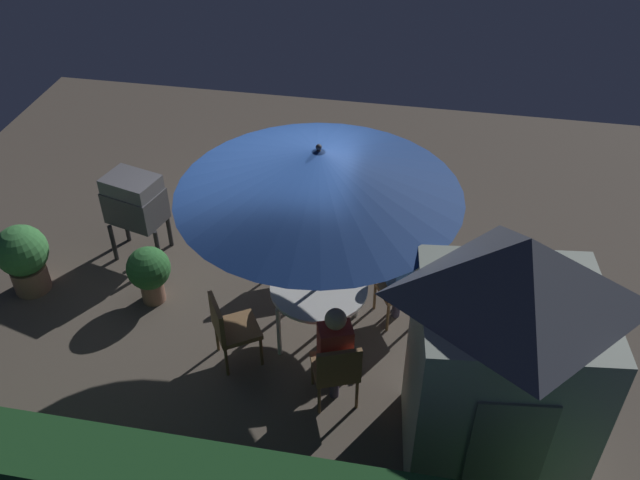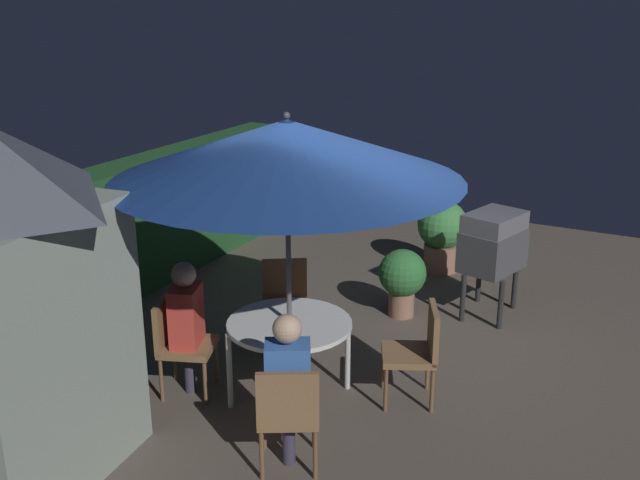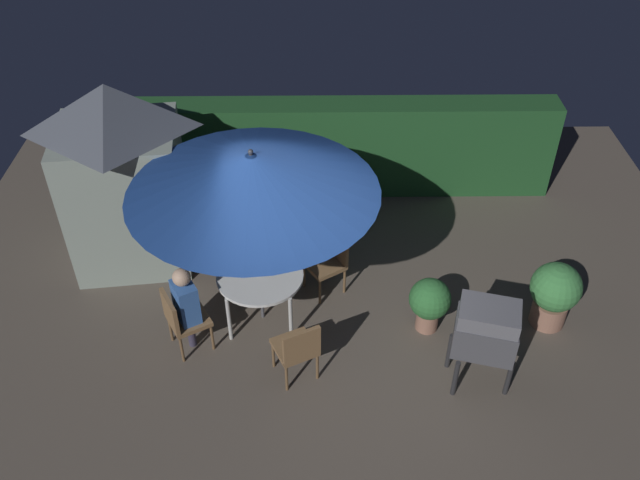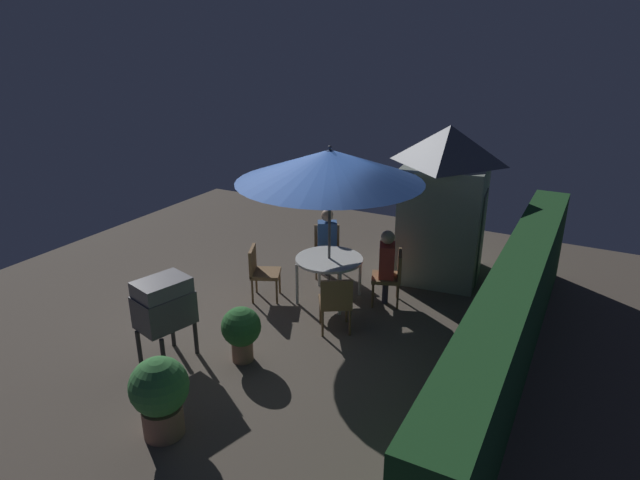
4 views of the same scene
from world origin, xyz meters
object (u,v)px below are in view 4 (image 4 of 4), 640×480
chair_toward_hedge (260,269)px  potted_plant_by_grill (241,330)px  bbq_grill (164,305)px  chair_far_side (327,247)px  patio_table (329,262)px  chair_toward_house (336,300)px  potted_plant_by_shed (160,393)px  chair_near_shed (391,274)px  person_in_red (387,259)px  person_in_blue (327,235)px  patio_umbrella (330,166)px  garden_shed (445,202)px

chair_toward_hedge → potted_plant_by_grill: bearing=26.0°
bbq_grill → chair_far_side: 3.62m
patio_table → chair_toward_house: 1.07m
patio_table → chair_toward_hedge: (0.48, -1.02, -0.16)m
potted_plant_by_grill → chair_far_side: bearing=-174.3°
potted_plant_by_shed → potted_plant_by_grill: size_ratio=1.21×
patio_table → potted_plant_by_shed: bearing=-2.0°
chair_near_shed → person_in_red: person_in_red is taller
chair_near_shed → person_in_blue: size_ratio=0.71×
bbq_grill → chair_near_shed: bbq_grill is taller
potted_plant_by_shed → person_in_blue: person_in_blue is taller
chair_near_shed → potted_plant_by_shed: potted_plant_by_shed is taller
chair_near_shed → chair_far_side: same height
chair_toward_hedge → potted_plant_by_grill: (1.66, 0.81, -0.06)m
patio_table → chair_toward_hedge: bearing=-64.7°
patio_table → patio_umbrella: bearing=146.3°
patio_umbrella → potted_plant_by_grill: 2.81m
chair_toward_house → potted_plant_by_shed: potted_plant_by_shed is taller
patio_table → patio_umbrella: 1.59m
chair_far_side → person_in_blue: 0.28m
chair_toward_hedge → chair_toward_house: bearing=75.6°
patio_table → person_in_blue: bearing=-150.8°
garden_shed → bbq_grill: bearing=-28.0°
person_in_blue → chair_near_shed: bearing=70.6°
garden_shed → person_in_blue: size_ratio=2.16×
bbq_grill → potted_plant_by_shed: size_ratio=1.28×
patio_table → person_in_red: bearing=110.8°
bbq_grill → chair_toward_house: (-1.73, 1.65, -0.33)m
garden_shed → potted_plant_by_shed: garden_shed is taller
garden_shed → person_in_blue: (1.02, -1.80, -0.60)m
garden_shed → patio_table: garden_shed is taller
patio_table → person_in_blue: person_in_blue is taller
person_in_red → chair_near_shed: bearing=110.8°
chair_toward_house → patio_umbrella: bearing=-147.6°
chair_toward_hedge → potted_plant_by_grill: size_ratio=1.16×
potted_plant_by_shed → person_in_blue: bearing=-175.7°
patio_umbrella → potted_plant_by_shed: patio_umbrella is taller
potted_plant_by_shed → person_in_red: size_ratio=0.75×
chair_far_side → potted_plant_by_shed: bearing=4.8°
bbq_grill → potted_plant_by_grill: bbq_grill is taller
chair_near_shed → chair_toward_hedge: same height
garden_shed → patio_table: bearing=-34.9°
chair_toward_house → person_in_blue: person_in_blue is taller
patio_umbrella → chair_toward_house: patio_umbrella is taller
patio_table → garden_shed: bearing=145.1°
garden_shed → patio_umbrella: size_ratio=0.93×
garden_shed → chair_toward_hedge: size_ratio=3.02×
chair_near_shed → person_in_red: size_ratio=0.71×
potted_plant_by_shed → person_in_red: (-4.07, 1.00, 0.26)m
garden_shed → chair_far_side: garden_shed is taller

